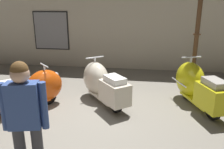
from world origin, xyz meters
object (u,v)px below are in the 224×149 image
object	(u,v)px
scooter_1	(101,83)
lamppost	(198,24)
visitor_0	(25,117)
scooter_0	(34,89)
scooter_2	(196,85)

from	to	relation	value
scooter_1	lamppost	distance (m)	2.70
lamppost	visitor_0	distance (m)	4.45
scooter_0	visitor_0	xyz separation A→B (m)	(1.00, -2.10, 0.50)
scooter_2	lamppost	xyz separation A→B (m)	(0.06, 0.74, 1.29)
scooter_1	visitor_0	xyz separation A→B (m)	(-0.39, -2.67, 0.47)
scooter_0	scooter_2	distance (m)	3.61
scooter_2	lamppost	size ratio (longest dim) A/B	0.62
visitor_0	lamppost	bearing A→B (deg)	-48.92
lamppost	scooter_0	bearing A→B (deg)	-158.54
scooter_0	lamppost	distance (m)	4.09
scooter_1	lamppost	xyz separation A→B (m)	(2.21, 0.85, 1.31)
lamppost	scooter_2	bearing A→B (deg)	-94.32
scooter_0	scooter_2	size ratio (longest dim) A/B	0.78
scooter_2	visitor_0	world-z (taller)	visitor_0
scooter_0	scooter_1	world-z (taller)	scooter_1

